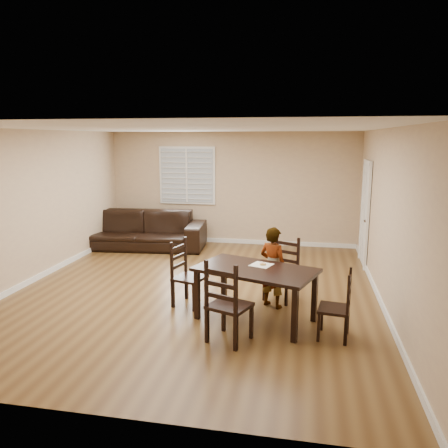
{
  "coord_description": "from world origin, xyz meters",
  "views": [
    {
      "loc": [
        1.8,
        -6.87,
        2.55
      ],
      "look_at": [
        0.32,
        0.84,
        1.0
      ],
      "focal_mm": 35.0,
      "sensor_mm": 36.0,
      "label": 1
    }
  ],
  "objects_px": {
    "chair_far": "(224,307)",
    "chair_left": "(183,275)",
    "dining_table": "(256,274)",
    "child": "(273,267)",
    "chair_right": "(343,308)",
    "chair_near": "(285,270)",
    "sofa": "(141,230)",
    "donut": "(263,264)"
  },
  "relations": [
    {
      "from": "chair_far",
      "to": "sofa",
      "type": "relative_size",
      "value": 0.37
    },
    {
      "from": "chair_right",
      "to": "chair_left",
      "type": "bearing_deg",
      "value": -100.53
    },
    {
      "from": "chair_right",
      "to": "sofa",
      "type": "relative_size",
      "value": 0.31
    },
    {
      "from": "chair_far",
      "to": "chair_left",
      "type": "height_order",
      "value": "chair_far"
    },
    {
      "from": "child",
      "to": "sofa",
      "type": "bearing_deg",
      "value": -13.09
    },
    {
      "from": "chair_left",
      "to": "donut",
      "type": "bearing_deg",
      "value": -85.19
    },
    {
      "from": "child",
      "to": "chair_far",
      "type": "bearing_deg",
      "value": 100.3
    },
    {
      "from": "chair_far",
      "to": "child",
      "type": "bearing_deg",
      "value": -88.26
    },
    {
      "from": "chair_right",
      "to": "child",
      "type": "height_order",
      "value": "child"
    },
    {
      "from": "dining_table",
      "to": "chair_far",
      "type": "height_order",
      "value": "chair_far"
    },
    {
      "from": "chair_right",
      "to": "donut",
      "type": "distance_m",
      "value": 1.28
    },
    {
      "from": "chair_far",
      "to": "sofa",
      "type": "xyz_separation_m",
      "value": [
        -2.84,
        4.48,
        -0.06
      ]
    },
    {
      "from": "chair_near",
      "to": "chair_left",
      "type": "distance_m",
      "value": 1.64
    },
    {
      "from": "child",
      "to": "donut",
      "type": "bearing_deg",
      "value": 103.33
    },
    {
      "from": "sofa",
      "to": "chair_left",
      "type": "bearing_deg",
      "value": -63.75
    },
    {
      "from": "chair_left",
      "to": "sofa",
      "type": "height_order",
      "value": "chair_left"
    },
    {
      "from": "chair_right",
      "to": "chair_near",
      "type": "bearing_deg",
      "value": -141.08
    },
    {
      "from": "dining_table",
      "to": "chair_right",
      "type": "xyz_separation_m",
      "value": [
        1.17,
        -0.39,
        -0.26
      ]
    },
    {
      "from": "chair_near",
      "to": "donut",
      "type": "height_order",
      "value": "chair_near"
    },
    {
      "from": "chair_near",
      "to": "donut",
      "type": "relative_size",
      "value": 10.79
    },
    {
      "from": "chair_far",
      "to": "chair_left",
      "type": "relative_size",
      "value": 1.06
    },
    {
      "from": "chair_left",
      "to": "child",
      "type": "distance_m",
      "value": 1.39
    },
    {
      "from": "chair_far",
      "to": "dining_table",
      "type": "bearing_deg",
      "value": -88.37
    },
    {
      "from": "chair_near",
      "to": "chair_left",
      "type": "height_order",
      "value": "chair_left"
    },
    {
      "from": "chair_left",
      "to": "donut",
      "type": "xyz_separation_m",
      "value": [
        1.26,
        -0.24,
        0.32
      ]
    },
    {
      "from": "chair_near",
      "to": "chair_far",
      "type": "xyz_separation_m",
      "value": [
        -0.65,
        -1.8,
        0.03
      ]
    },
    {
      "from": "chair_right",
      "to": "child",
      "type": "bearing_deg",
      "value": -126.07
    },
    {
      "from": "chair_left",
      "to": "donut",
      "type": "relative_size",
      "value": 10.94
    },
    {
      "from": "chair_far",
      "to": "donut",
      "type": "bearing_deg",
      "value": -89.43
    },
    {
      "from": "chair_near",
      "to": "chair_right",
      "type": "height_order",
      "value": "chair_near"
    },
    {
      "from": "dining_table",
      "to": "chair_far",
      "type": "relative_size",
      "value": 1.7
    },
    {
      "from": "chair_far",
      "to": "sofa",
      "type": "height_order",
      "value": "chair_far"
    },
    {
      "from": "dining_table",
      "to": "child",
      "type": "bearing_deg",
      "value": 90.0
    },
    {
      "from": "dining_table",
      "to": "sofa",
      "type": "height_order",
      "value": "sofa"
    },
    {
      "from": "dining_table",
      "to": "donut",
      "type": "bearing_deg",
      "value": 83.66
    },
    {
      "from": "chair_far",
      "to": "chair_near",
      "type": "bearing_deg",
      "value": -88.56
    },
    {
      "from": "chair_near",
      "to": "chair_far",
      "type": "distance_m",
      "value": 1.92
    },
    {
      "from": "chair_far",
      "to": "chair_left",
      "type": "xyz_separation_m",
      "value": [
        -0.88,
        1.23,
        -0.03
      ]
    },
    {
      "from": "dining_table",
      "to": "chair_far",
      "type": "xyz_separation_m",
      "value": [
        -0.29,
        -0.82,
        -0.18
      ]
    },
    {
      "from": "dining_table",
      "to": "chair_far",
      "type": "distance_m",
      "value": 0.9
    },
    {
      "from": "child",
      "to": "chair_left",
      "type": "bearing_deg",
      "value": 36.18
    },
    {
      "from": "dining_table",
      "to": "chair_near",
      "type": "distance_m",
      "value": 1.06
    }
  ]
}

